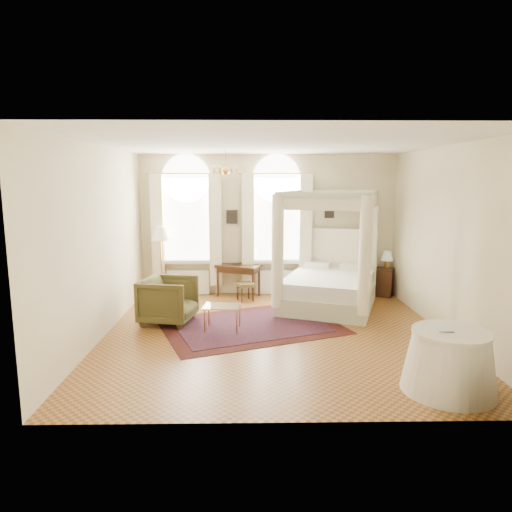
{
  "coord_description": "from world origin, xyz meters",
  "views": [
    {
      "loc": [
        -0.47,
        -7.76,
        2.7
      ],
      "look_at": [
        -0.33,
        0.4,
        1.34
      ],
      "focal_mm": 32.0,
      "sensor_mm": 36.0,
      "label": 1
    }
  ],
  "objects": [
    {
      "name": "oriental_rug",
      "position": [
        -0.43,
        0.47,
        0.01
      ],
      "size": [
        3.8,
        3.29,
        0.01
      ],
      "color": "#451310",
      "rests_on": "ground"
    },
    {
      "name": "window_right",
      "position": [
        0.2,
        2.87,
        1.49
      ],
      "size": [
        1.62,
        0.27,
        3.29
      ],
      "color": "white",
      "rests_on": "room_walls"
    },
    {
      "name": "side_table",
      "position": [
        2.12,
        -2.25,
        0.4
      ],
      "size": [
        1.19,
        1.19,
        0.81
      ],
      "color": "beige",
      "rests_on": "ground"
    },
    {
      "name": "window_left",
      "position": [
        -1.9,
        2.87,
        1.49
      ],
      "size": [
        1.62,
        0.27,
        3.29
      ],
      "color": "white",
      "rests_on": "room_walls"
    },
    {
      "name": "wall_pictures",
      "position": [
        0.09,
        2.97,
        1.89
      ],
      "size": [
        2.54,
        0.03,
        0.39
      ],
      "color": "black",
      "rests_on": "room_walls"
    },
    {
      "name": "ground",
      "position": [
        0.0,
        0.0,
        0.0
      ],
      "size": [
        6.0,
        6.0,
        0.0
      ],
      "primitive_type": "plane",
      "color": "#985F2C",
      "rests_on": "ground"
    },
    {
      "name": "nightstand",
      "position": [
        2.7,
        2.7,
        0.33
      ],
      "size": [
        0.59,
        0.56,
        0.65
      ],
      "primitive_type": "cube",
      "rotation": [
        0.0,
        0.0,
        -0.41
      ],
      "color": "#371F0F",
      "rests_on": "ground"
    },
    {
      "name": "writing_desk",
      "position": [
        -0.7,
        2.7,
        0.64
      ],
      "size": [
        1.12,
        0.86,
        0.75
      ],
      "color": "#371F0F",
      "rests_on": "ground"
    },
    {
      "name": "nightstand_lamp",
      "position": [
        2.81,
        2.77,
        0.91
      ],
      "size": [
        0.27,
        0.27,
        0.39
      ],
      "color": "gold",
      "rests_on": "nightstand"
    },
    {
      "name": "laptop",
      "position": [
        -0.69,
        2.83,
        0.76
      ],
      "size": [
        0.39,
        0.29,
        0.03
      ],
      "primitive_type": "imported",
      "rotation": [
        0.0,
        0.0,
        3.37
      ],
      "color": "black",
      "rests_on": "writing_desk"
    },
    {
      "name": "book",
      "position": [
        1.94,
        -2.18,
        0.82
      ],
      "size": [
        0.23,
        0.28,
        0.02
      ],
      "primitive_type": "imported",
      "rotation": [
        0.0,
        0.0,
        -0.16
      ],
      "color": "black",
      "rests_on": "side_table"
    },
    {
      "name": "stool",
      "position": [
        -0.53,
        2.28,
        0.34
      ],
      "size": [
        0.46,
        0.46,
        0.41
      ],
      "color": "#4D4221",
      "rests_on": "ground"
    },
    {
      "name": "coffee_table",
      "position": [
        -0.94,
        0.24,
        0.41
      ],
      "size": [
        0.72,
        0.54,
        0.46
      ],
      "color": "white",
      "rests_on": "ground"
    },
    {
      "name": "floor_lamp",
      "position": [
        -2.48,
        2.65,
        1.41
      ],
      "size": [
        0.42,
        0.42,
        1.65
      ],
      "color": "gold",
      "rests_on": "ground"
    },
    {
      "name": "room_walls",
      "position": [
        0.0,
        0.0,
        1.98
      ],
      "size": [
        6.0,
        6.0,
        6.0
      ],
      "color": "beige",
      "rests_on": "ground"
    },
    {
      "name": "armchair",
      "position": [
        -1.99,
        0.71,
        0.44
      ],
      "size": [
        1.13,
        1.1,
        0.88
      ],
      "primitive_type": "imported",
      "rotation": [
        0.0,
        0.0,
        1.38
      ],
      "color": "#413A1B",
      "rests_on": "ground"
    },
    {
      "name": "canopy_bed",
      "position": [
        1.25,
        1.72,
        0.56
      ],
      "size": [
        2.5,
        2.76,
        2.48
      ],
      "color": "#B8BD99",
      "rests_on": "ground"
    },
    {
      "name": "chandelier",
      "position": [
        -0.9,
        1.2,
        2.91
      ],
      "size": [
        0.51,
        0.45,
        0.5
      ],
      "color": "gold",
      "rests_on": "room_walls"
    }
  ]
}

